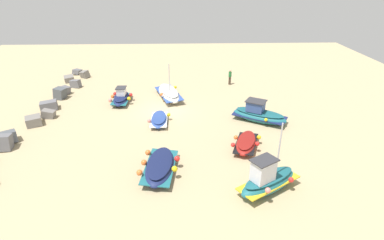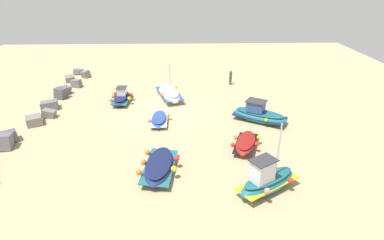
# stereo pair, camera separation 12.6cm
# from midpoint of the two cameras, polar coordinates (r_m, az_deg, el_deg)

# --- Properties ---
(ground_plane) EXTENTS (57.57, 57.57, 0.00)m
(ground_plane) POSITION_cam_midpoint_polar(r_m,az_deg,el_deg) (27.37, -5.01, 1.66)
(ground_plane) COLOR tan
(fishing_boat_0) EXTENTS (3.56, 4.60, 1.80)m
(fishing_boat_0) POSITION_cam_midpoint_polar(r_m,az_deg,el_deg) (25.70, 12.40, 0.98)
(fishing_boat_0) COLOR #1E6670
(fishing_boat_0) RESTS_ON ground_plane
(fishing_boat_1) EXTENTS (4.23, 2.49, 0.94)m
(fishing_boat_1) POSITION_cam_midpoint_polar(r_m,az_deg,el_deg) (19.02, -5.86, -8.49)
(fishing_boat_1) COLOR navy
(fishing_boat_1) RESTS_ON ground_plane
(fishing_boat_2) EXTENTS (3.21, 4.01, 4.09)m
(fishing_boat_2) POSITION_cam_midpoint_polar(r_m,az_deg,el_deg) (17.77, 13.89, -10.81)
(fishing_boat_2) COLOR #1E6670
(fishing_boat_2) RESTS_ON ground_plane
(fishing_boat_3) EXTENTS (3.04, 1.81, 0.63)m
(fishing_boat_3) POSITION_cam_midpoint_polar(r_m,az_deg,el_deg) (25.10, -5.93, 0.11)
(fishing_boat_3) COLOR #2D4C9E
(fishing_boat_3) RESTS_ON ground_plane
(fishing_boat_4) EXTENTS (4.99, 3.01, 3.56)m
(fishing_boat_4) POSITION_cam_midpoint_polar(r_m,az_deg,el_deg) (30.07, -4.13, 4.94)
(fishing_boat_4) COLOR white
(fishing_boat_4) RESTS_ON ground_plane
(fishing_boat_5) EXTENTS (3.47, 2.32, 0.82)m
(fishing_boat_5) POSITION_cam_midpoint_polar(r_m,az_deg,el_deg) (21.67, 10.09, -4.27)
(fishing_boat_5) COLOR maroon
(fishing_boat_5) RESTS_ON ground_plane
(fishing_boat_6) EXTENTS (3.38, 2.00, 1.47)m
(fishing_boat_6) POSITION_cam_midpoint_polar(r_m,az_deg,el_deg) (29.69, -12.72, 4.05)
(fishing_boat_6) COLOR navy
(fishing_boat_6) RESTS_ON ground_plane
(person_walking) EXTENTS (0.32, 0.32, 1.67)m
(person_walking) POSITION_cam_midpoint_polar(r_m,az_deg,el_deg) (33.87, 7.25, 8.04)
(person_walking) COLOR brown
(person_walking) RESTS_ON ground_plane
(breakwater_rocks) EXTENTS (25.53, 2.69, 1.36)m
(breakwater_rocks) POSITION_cam_midpoint_polar(r_m,az_deg,el_deg) (29.01, -26.01, 1.33)
(breakwater_rocks) COLOR slate
(breakwater_rocks) RESTS_ON ground_plane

